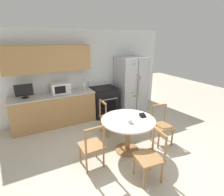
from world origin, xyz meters
TOP-DOWN VIEW (x-y plane):
  - ground_plane at (0.00, 0.00)m, footprint 14.00×14.00m
  - back_wall at (-0.30, 2.59)m, footprint 5.20×0.44m
  - kitchen_counter at (-1.10, 2.29)m, footprint 2.23×0.64m
  - refrigerator at (1.36, 2.20)m, footprint 0.90×0.78m
  - oven_range at (0.39, 2.26)m, footprint 0.73×0.68m
  - microwave at (-0.88, 2.33)m, footprint 0.50×0.37m
  - countertop_tv at (-1.78, 2.31)m, footprint 0.43×0.16m
  - counter_bottle at (-0.20, 2.32)m, footprint 0.08×0.08m
  - dining_table at (0.05, 0.30)m, footprint 1.13×1.13m
  - dining_chair_left at (-0.81, 0.19)m, footprint 0.43×0.43m
  - dining_chair_right at (0.91, 0.21)m, footprint 0.49×0.49m
  - dining_chair_near at (-0.05, -0.56)m, footprint 0.47×0.47m
  - dining_chair_far at (0.03, 1.16)m, footprint 0.42×0.42m
  - candle_glass at (-0.00, 0.14)m, footprint 0.09×0.09m
  - wallet at (0.40, 0.27)m, footprint 0.13×0.14m

SIDE VIEW (x-z plane):
  - ground_plane at x=0.00m, z-range 0.00..0.00m
  - dining_chair_left at x=-0.81m, z-range -0.02..0.89m
  - dining_chair_right at x=0.91m, z-range -0.02..0.89m
  - dining_chair_near at x=-0.05m, z-range -0.02..0.89m
  - dining_chair_far at x=0.03m, z-range -0.02..0.89m
  - kitchen_counter at x=-1.10m, z-range 0.00..0.90m
  - oven_range at x=0.39m, z-range -0.07..1.01m
  - dining_table at x=0.05m, z-range 0.22..0.97m
  - wallet at x=0.40m, z-range 0.74..0.81m
  - candle_glass at x=0.00m, z-range 0.74..0.82m
  - refrigerator at x=1.36m, z-range 0.00..1.80m
  - counter_bottle at x=-0.20m, z-range 0.86..1.17m
  - microwave at x=-0.88m, z-range 0.90..1.18m
  - countertop_tv at x=-1.78m, z-range 0.91..1.27m
  - back_wall at x=-0.30m, z-range 0.15..2.75m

